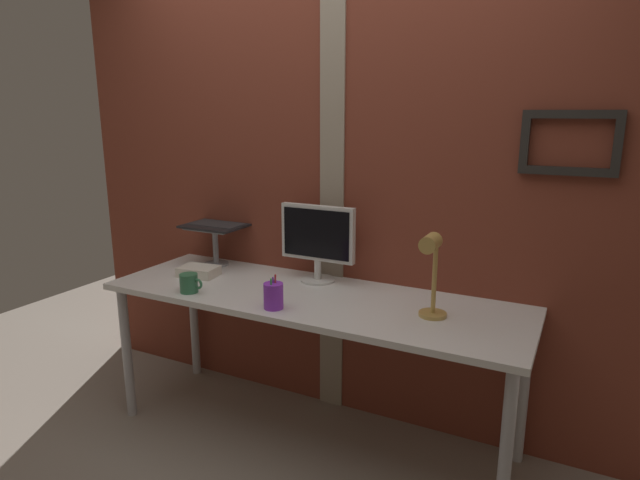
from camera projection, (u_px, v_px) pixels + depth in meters
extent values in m
plane|color=gray|center=(302.00, 430.00, 2.78)|extent=(6.00, 6.00, 0.00)
cube|color=brown|center=(334.00, 175.00, 2.80)|extent=(3.26, 0.12, 2.58)
cube|color=gray|center=(332.00, 176.00, 2.74)|extent=(0.13, 0.01, 2.58)
cube|color=black|center=(573.00, 114.00, 2.17)|extent=(0.38, 0.03, 0.03)
cube|color=black|center=(567.00, 171.00, 2.22)|extent=(0.38, 0.03, 0.03)
cube|color=black|center=(525.00, 142.00, 2.27)|extent=(0.03, 0.03, 0.20)
cube|color=black|center=(618.00, 144.00, 2.12)|extent=(0.03, 0.03, 0.20)
cube|color=white|center=(311.00, 298.00, 2.56)|extent=(2.05, 0.66, 0.03)
cylinder|color=#B2B2B7|center=(127.00, 353.00, 2.85)|extent=(0.05, 0.05, 0.73)
cylinder|color=#B2B2B7|center=(506.00, 456.00, 1.99)|extent=(0.05, 0.05, 0.73)
cylinder|color=#B2B2B7|center=(194.00, 318.00, 3.32)|extent=(0.05, 0.05, 0.73)
cylinder|color=#B2B2B7|center=(524.00, 390.00, 2.46)|extent=(0.05, 0.05, 0.73)
cylinder|color=silver|center=(318.00, 280.00, 2.77)|extent=(0.18, 0.18, 0.01)
cylinder|color=silver|center=(318.00, 269.00, 2.76)|extent=(0.04, 0.04, 0.10)
cube|color=silver|center=(318.00, 233.00, 2.71)|extent=(0.40, 0.04, 0.28)
cube|color=black|center=(316.00, 234.00, 2.70)|extent=(0.37, 0.00, 0.25)
cylinder|color=gray|center=(216.00, 264.00, 3.06)|extent=(0.14, 0.14, 0.01)
cylinder|color=gray|center=(216.00, 246.00, 3.04)|extent=(0.03, 0.03, 0.20)
cube|color=gray|center=(215.00, 228.00, 3.01)|extent=(0.28, 0.22, 0.01)
cube|color=black|center=(215.00, 226.00, 3.01)|extent=(0.34, 0.25, 0.01)
cube|color=#2D2D30|center=(217.00, 224.00, 3.03)|extent=(0.30, 0.16, 0.00)
cube|color=black|center=(229.00, 204.00, 3.11)|extent=(0.34, 0.04, 0.20)
cube|color=black|center=(228.00, 204.00, 3.10)|extent=(0.31, 0.03, 0.17)
cylinder|color=tan|center=(433.00, 314.00, 2.30)|extent=(0.12, 0.12, 0.02)
cylinder|color=tan|center=(435.00, 274.00, 2.25)|extent=(0.02, 0.02, 0.35)
cylinder|color=tan|center=(431.00, 243.00, 2.14)|extent=(0.07, 0.11, 0.07)
cylinder|color=purple|center=(273.00, 296.00, 2.38)|extent=(0.09, 0.09, 0.12)
cylinder|color=green|center=(271.00, 293.00, 2.35)|extent=(0.01, 0.01, 0.13)
cylinder|color=red|center=(276.00, 290.00, 2.38)|extent=(0.02, 0.02, 0.15)
cylinder|color=purple|center=(273.00, 291.00, 2.38)|extent=(0.02, 0.01, 0.13)
cylinder|color=#33724C|center=(189.00, 283.00, 2.59)|extent=(0.09, 0.09, 0.09)
torus|color=#33724C|center=(198.00, 284.00, 2.57)|extent=(0.05, 0.01, 0.05)
cube|color=silver|center=(199.00, 271.00, 2.85)|extent=(0.22, 0.17, 0.05)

